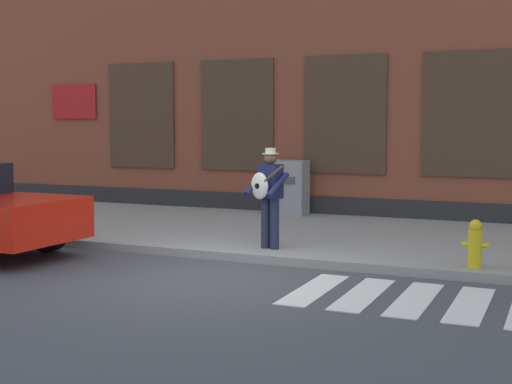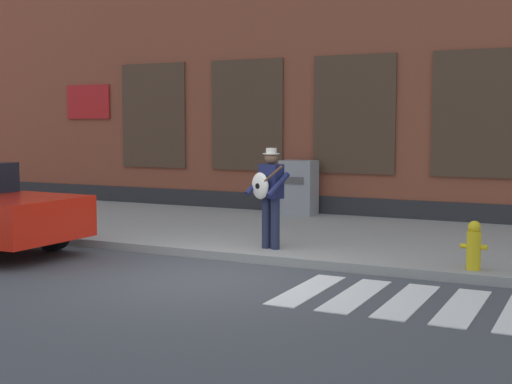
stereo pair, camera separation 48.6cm
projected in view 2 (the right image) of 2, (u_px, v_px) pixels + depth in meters
ground_plane at (209, 277)px, 10.27m from camera, size 160.00×160.00×0.00m
sidewalk at (309, 235)px, 13.70m from camera, size 28.00×5.35×0.14m
building_backdrop at (381, 45)px, 17.48m from camera, size 28.00×4.06×8.29m
busker at (269, 192)px, 11.70m from camera, size 0.72×0.66×1.67m
utility_box at (299, 188)px, 16.13m from camera, size 0.77×0.57×1.24m
fire_hydrant at (474, 246)px, 10.07m from camera, size 0.38×0.20×0.70m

